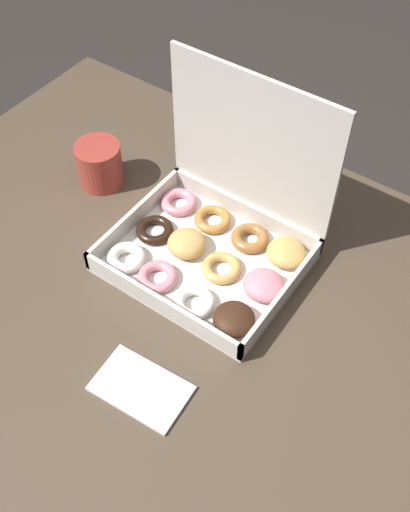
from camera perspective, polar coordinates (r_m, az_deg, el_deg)
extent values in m
plane|color=#2D2826|center=(1.73, -2.69, -17.86)|extent=(8.00, 8.00, 0.00)
cube|color=#4C3D2D|center=(1.08, -4.10, -3.55)|extent=(1.21, 0.94, 0.03)
cylinder|color=#4C3D2D|center=(1.82, -9.18, 6.67)|extent=(0.06, 0.06, 0.72)
cube|color=silver|center=(1.10, 0.00, -0.56)|extent=(0.33, 0.27, 0.01)
cube|color=beige|center=(1.02, -4.33, -4.55)|extent=(0.33, 0.01, 0.04)
cube|color=beige|center=(1.16, 3.81, 4.38)|extent=(0.33, 0.01, 0.04)
cube|color=beige|center=(1.15, -6.66, 3.80)|extent=(0.01, 0.27, 0.04)
cube|color=beige|center=(1.03, 7.42, -3.81)|extent=(0.01, 0.27, 0.04)
cube|color=beige|center=(1.05, 4.50, 10.59)|extent=(0.33, 0.01, 0.28)
torus|color=white|center=(1.10, -7.49, -0.17)|extent=(0.07, 0.07, 0.02)
torus|color=pink|center=(1.06, -4.55, -2.00)|extent=(0.07, 0.07, 0.02)
torus|color=white|center=(1.03, -0.89, -4.29)|extent=(0.07, 0.07, 0.02)
ellipsoid|color=#381E11|center=(1.00, 2.77, -6.02)|extent=(0.07, 0.07, 0.04)
torus|color=black|center=(1.14, -4.80, 2.48)|extent=(0.07, 0.07, 0.02)
ellipsoid|color=tan|center=(1.10, -1.76, 1.21)|extent=(0.07, 0.07, 0.04)
torus|color=tan|center=(1.07, 1.57, -1.16)|extent=(0.07, 0.07, 0.02)
ellipsoid|color=pink|center=(1.04, 5.59, -2.77)|extent=(0.07, 0.07, 0.04)
torus|color=pink|center=(1.18, -2.51, 5.12)|extent=(0.07, 0.07, 0.02)
torus|color=#B77A38|center=(1.15, 0.72, 3.49)|extent=(0.07, 0.07, 0.02)
torus|color=#9E6633|center=(1.12, 4.30, 1.70)|extent=(0.07, 0.07, 0.02)
ellipsoid|color=tan|center=(1.10, 7.72, 0.32)|extent=(0.07, 0.07, 0.04)
cylinder|color=#A3382D|center=(1.24, -10.01, 8.59)|extent=(0.09, 0.09, 0.09)
cylinder|color=black|center=(1.21, -10.27, 10.04)|extent=(0.08, 0.08, 0.01)
cube|color=white|center=(0.97, -6.10, -12.40)|extent=(0.16, 0.10, 0.01)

